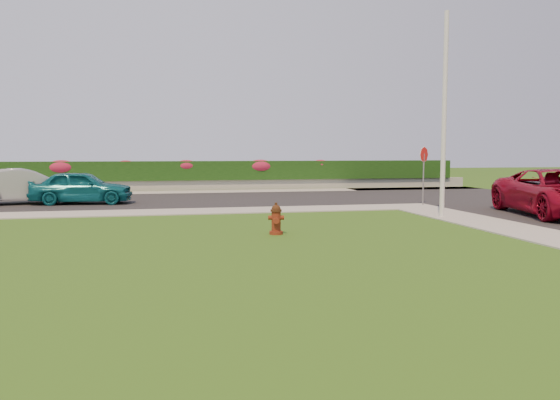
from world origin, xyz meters
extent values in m
plane|color=black|center=(0.00, 0.00, 0.00)|extent=(120.00, 120.00, 0.00)
cube|color=black|center=(-5.00, 14.00, 0.02)|extent=(26.00, 8.00, 0.04)
cube|color=gray|center=(-6.00, 9.00, 0.02)|extent=(24.00, 2.00, 0.04)
cube|color=gray|center=(7.00, 9.00, 0.02)|extent=(2.00, 2.00, 0.04)
cube|color=gray|center=(-1.00, 19.00, 0.02)|extent=(34.00, 2.00, 0.04)
cube|color=gray|center=(-1.00, 20.50, 0.30)|extent=(34.00, 0.40, 0.60)
cube|color=black|center=(-1.00, 20.60, 1.15)|extent=(32.00, 0.90, 1.10)
cylinder|color=#581E0D|center=(0.18, 2.93, 0.04)|extent=(0.37, 0.37, 0.09)
cylinder|color=#581E0D|center=(0.18, 2.93, 0.37)|extent=(0.25, 0.25, 0.56)
cylinder|color=black|center=(0.18, 2.93, 0.65)|extent=(0.30, 0.30, 0.05)
sphere|color=black|center=(0.18, 2.93, 0.68)|extent=(0.25, 0.25, 0.25)
cylinder|color=black|center=(0.18, 2.93, 0.82)|extent=(0.08, 0.08, 0.08)
cylinder|color=#581E0D|center=(0.02, 2.96, 0.45)|extent=(0.13, 0.14, 0.12)
cylinder|color=#581E0D|center=(0.34, 2.90, 0.45)|extent=(0.13, 0.14, 0.12)
cylinder|color=#581E0D|center=(0.15, 2.78, 0.39)|extent=(0.18, 0.16, 0.16)
imported|color=maroon|center=(10.37, 4.77, 0.84)|extent=(3.82, 6.19, 1.60)
imported|color=#0D5865|center=(-6.13, 12.82, 0.74)|extent=(4.24, 1.99, 1.40)
imported|color=#9FA2A6|center=(-8.47, 13.43, 0.78)|extent=(4.76, 2.77, 1.48)
cylinder|color=silver|center=(6.42, 5.43, 3.41)|extent=(0.16, 0.16, 6.83)
cylinder|color=slate|center=(7.74, 9.42, 1.08)|extent=(0.06, 0.06, 2.16)
cylinder|color=red|center=(7.74, 9.42, 2.11)|extent=(0.54, 0.38, 0.63)
cylinder|color=white|center=(7.74, 9.42, 2.11)|extent=(0.56, 0.39, 0.67)
ellipsoid|color=#AE1D3A|center=(-8.23, 20.50, 1.39)|extent=(1.57, 1.01, 0.79)
ellipsoid|color=#AE1D3A|center=(-4.82, 20.50, 1.49)|extent=(1.07, 0.69, 0.54)
ellipsoid|color=#AE1D3A|center=(-1.46, 20.50, 1.44)|extent=(1.30, 0.84, 0.65)
ellipsoid|color=#AE1D3A|center=(2.86, 20.50, 1.39)|extent=(1.54, 0.99, 0.77)
ellipsoid|color=#AE1D3A|center=(6.56, 20.50, 1.48)|extent=(1.11, 0.71, 0.55)
camera|label=1|loc=(-2.77, -11.33, 2.20)|focal=35.00mm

